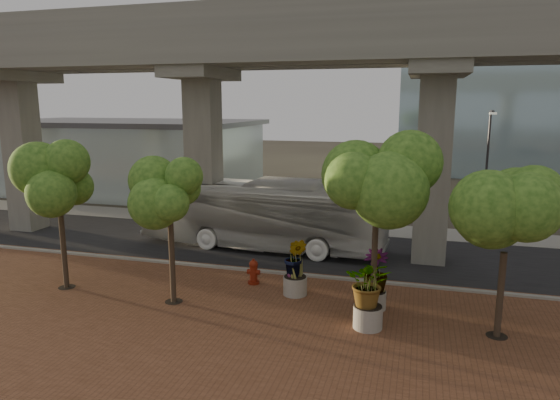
# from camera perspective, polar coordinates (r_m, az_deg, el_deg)

# --- Properties ---
(ground) EXTENTS (160.00, 160.00, 0.00)m
(ground) POSITION_cam_1_polar(r_m,az_deg,el_deg) (24.86, 2.48, -7.19)
(ground) COLOR #352F26
(ground) RESTS_ON ground
(brick_plaza) EXTENTS (70.00, 13.00, 0.06)m
(brick_plaza) POSITION_cam_1_polar(r_m,az_deg,el_deg) (17.71, -3.69, -14.87)
(brick_plaza) COLOR brown
(brick_plaza) RESTS_ON ground
(asphalt_road) EXTENTS (90.00, 8.00, 0.04)m
(asphalt_road) POSITION_cam_1_polar(r_m,az_deg,el_deg) (26.72, 3.48, -5.86)
(asphalt_road) COLOR black
(asphalt_road) RESTS_ON ground
(curb_strip) EXTENTS (70.00, 0.25, 0.16)m
(curb_strip) POSITION_cam_1_polar(r_m,az_deg,el_deg) (23.00, 1.33, -8.50)
(curb_strip) COLOR gray
(curb_strip) RESTS_ON ground
(far_sidewalk) EXTENTS (90.00, 3.00, 0.06)m
(far_sidewalk) POSITION_cam_1_polar(r_m,az_deg,el_deg) (31.92, 5.59, -3.08)
(far_sidewalk) COLOR gray
(far_sidewalk) RESTS_ON ground
(transit_viaduct) EXTENTS (72.00, 5.60, 12.40)m
(transit_viaduct) POSITION_cam_1_polar(r_m,az_deg,el_deg) (25.58, 3.67, 9.92)
(transit_viaduct) COLOR gray
(transit_viaduct) RESTS_ON ground
(station_pavilion) EXTENTS (23.00, 13.00, 6.30)m
(station_pavilion) POSITION_cam_1_polar(r_m,az_deg,el_deg) (46.76, -17.28, 4.91)
(station_pavilion) COLOR silver
(station_pavilion) RESTS_ON ground
(transit_bus) EXTENTS (13.55, 4.02, 3.73)m
(transit_bus) POSITION_cam_1_polar(r_m,az_deg,el_deg) (26.95, -2.15, -1.65)
(transit_bus) COLOR silver
(transit_bus) RESTS_ON ground
(fire_hydrant) EXTENTS (0.56, 0.50, 1.11)m
(fire_hydrant) POSITION_cam_1_polar(r_m,az_deg,el_deg) (21.80, -3.04, -8.19)
(fire_hydrant) COLOR maroon
(fire_hydrant) RESTS_ON ground
(planter_front) EXTENTS (2.27, 2.27, 2.49)m
(planter_front) POSITION_cam_1_polar(r_m,az_deg,el_deg) (17.62, 10.13, -9.70)
(planter_front) COLOR #A8A198
(planter_front) RESTS_ON ground
(planter_right) EXTENTS (2.17, 2.17, 2.32)m
(planter_right) POSITION_cam_1_polar(r_m,az_deg,el_deg) (19.28, 10.83, -8.24)
(planter_right) COLOR gray
(planter_right) RESTS_ON ground
(planter_left) EXTENTS (2.17, 2.17, 2.38)m
(planter_left) POSITION_cam_1_polar(r_m,az_deg,el_deg) (20.30, 1.75, -6.93)
(planter_left) COLOR #9F998F
(planter_left) RESTS_ON ground
(street_tree_far_west) EXTENTS (3.43, 3.43, 6.19)m
(street_tree_far_west) POSITION_cam_1_polar(r_m,az_deg,el_deg) (22.29, -24.06, 2.06)
(street_tree_far_west) COLOR #443427
(street_tree_far_west) RESTS_ON ground
(street_tree_near_west) EXTENTS (3.32, 3.32, 5.86)m
(street_tree_near_west) POSITION_cam_1_polar(r_m,az_deg,el_deg) (19.31, -12.55, 0.71)
(street_tree_near_west) COLOR #443427
(street_tree_near_west) RESTS_ON ground
(street_tree_near_east) EXTENTS (4.24, 4.24, 6.93)m
(street_tree_near_east) POSITION_cam_1_polar(r_m,az_deg,el_deg) (18.00, 11.05, 2.11)
(street_tree_near_east) COLOR #443427
(street_tree_near_east) RESTS_ON ground
(street_tree_far_east) EXTENTS (3.83, 3.83, 5.80)m
(street_tree_far_east) POSITION_cam_1_polar(r_m,az_deg,el_deg) (17.58, 24.51, -2.01)
(street_tree_far_east) COLOR #443427
(street_tree_far_east) RESTS_ON ground
(streetlamp_west) EXTENTS (0.41, 1.19, 8.18)m
(streetlamp_west) POSITION_cam_1_polar(r_m,az_deg,el_deg) (33.06, -9.77, 5.65)
(streetlamp_west) COLOR #2E2E33
(streetlamp_west) RESTS_ON ground
(streetlamp_east) EXTENTS (0.36, 1.06, 7.35)m
(streetlamp_east) POSITION_cam_1_polar(r_m,az_deg,el_deg) (30.52, 22.57, 3.63)
(streetlamp_east) COLOR #2D2D32
(streetlamp_east) RESTS_ON ground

